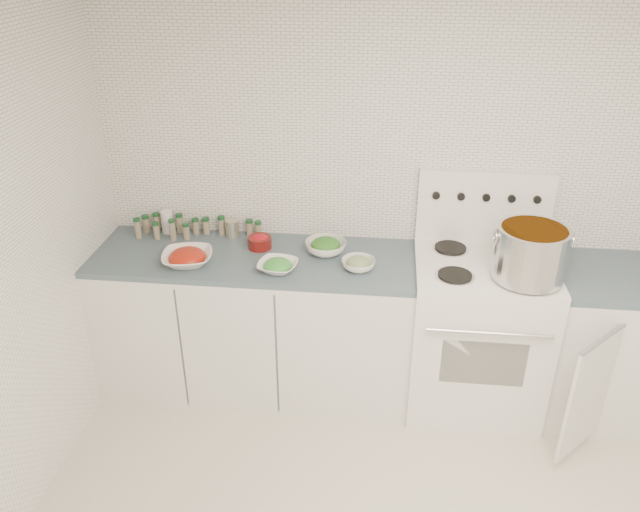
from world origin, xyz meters
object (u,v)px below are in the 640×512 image
(stove, at_px, (476,329))
(bowl_snowpea, at_px, (278,266))
(bowl_tomato, at_px, (187,257))
(stock_pot, at_px, (531,251))

(stove, height_order, bowl_snowpea, stove)
(bowl_tomato, bearing_deg, stove, 4.48)
(stove, distance_m, bowl_snowpea, 1.22)
(stove, relative_size, bowl_tomato, 4.22)
(stock_pot, xyz_separation_m, bowl_tomato, (-1.84, 0.03, -0.16))
(stove, distance_m, stock_pot, 0.65)
(bowl_snowpea, bearing_deg, stove, 7.68)
(bowl_tomato, relative_size, bowl_snowpea, 1.31)
(bowl_tomato, bearing_deg, stock_pot, -0.99)
(stove, height_order, bowl_tomato, stove)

